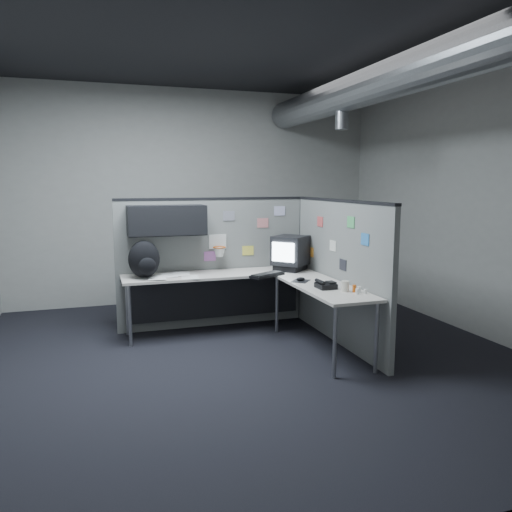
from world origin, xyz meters
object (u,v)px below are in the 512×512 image
object	(u,v)px
phone	(325,285)
backpack	(144,260)
monitor	(290,253)
desk	(246,286)
keyboard	(267,275)

from	to	relation	value
phone	backpack	xyz separation A→B (m)	(-1.72, 1.15, 0.18)
monitor	backpack	world-z (taller)	backpack
desk	phone	size ratio (longest dim) A/B	11.63
monitor	backpack	xyz separation A→B (m)	(-1.78, 0.03, -0.01)
monitor	keyboard	distance (m)	0.55
keyboard	backpack	world-z (taller)	backpack
desk	phone	distance (m)	1.09
desk	monitor	bearing A→B (deg)	18.24
phone	backpack	bearing A→B (deg)	155.30
monitor	backpack	distance (m)	1.78
monitor	backpack	size ratio (longest dim) A/B	1.22
monitor	keyboard	xyz separation A→B (m)	(-0.41, -0.30, -0.20)
desk	backpack	bearing A→B (deg)	167.89
phone	backpack	size ratio (longest dim) A/B	0.46
desk	phone	xyz separation A→B (m)	(0.59, -0.91, 0.15)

